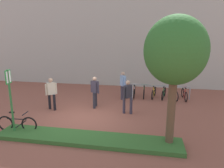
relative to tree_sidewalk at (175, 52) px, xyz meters
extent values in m
plane|color=brown|center=(-3.81, 2.03, -3.34)|extent=(60.00, 60.00, 0.00)
cube|color=#B2ADA3|center=(-3.81, 9.22, 1.66)|extent=(28.00, 1.20, 10.00)
cube|color=#336028|center=(-3.00, -0.18, -3.26)|extent=(7.00, 1.10, 0.16)
cylinder|color=brown|center=(0.00, 0.00, -2.06)|extent=(0.28, 0.28, 2.57)
ellipsoid|color=#2D6628|center=(0.00, 0.00, 0.04)|extent=(2.04, 2.04, 2.25)
cylinder|color=#2D7238|center=(-6.01, -0.18, -2.03)|extent=(0.08, 0.08, 2.62)
cube|color=#198C33|center=(-6.01, -0.18, -1.00)|extent=(0.08, 0.36, 0.52)
cube|color=white|center=(-6.01, -0.18, -1.00)|extent=(0.08, 0.30, 0.44)
torus|color=black|center=(-6.53, 0.01, -3.01)|extent=(0.66, 0.11, 0.66)
torus|color=black|center=(-5.51, 0.08, -3.01)|extent=(0.66, 0.11, 0.66)
cylinder|color=black|center=(-6.02, 0.05, -2.79)|extent=(0.84, 0.10, 0.04)
cylinder|color=black|center=(-5.92, 0.05, -3.05)|extent=(0.61, 0.08, 0.44)
cylinder|color=black|center=(-6.20, 0.03, -2.67)|extent=(0.04, 0.04, 0.28)
cube|color=black|center=(-6.20, 0.03, -2.51)|extent=(0.21, 0.09, 0.05)
cylinder|color=black|center=(-5.63, 0.07, -2.53)|extent=(0.07, 0.42, 0.04)
cylinder|color=#99999E|center=(-1.98, 5.96, -2.94)|extent=(0.06, 0.06, 0.80)
cylinder|color=#99999E|center=(1.72, 5.82, -2.94)|extent=(0.06, 0.06, 0.80)
cylinder|color=#99999E|center=(-0.13, 5.89, -2.54)|extent=(3.70, 0.20, 0.06)
torus|color=black|center=(-1.66, 5.47, -3.04)|extent=(0.07, 0.61, 0.61)
torus|color=black|center=(-1.68, 6.40, -3.04)|extent=(0.07, 0.61, 0.61)
cylinder|color=silver|center=(-1.67, 5.93, -2.84)|extent=(0.05, 0.77, 0.03)
cylinder|color=silver|center=(-1.67, 6.03, -3.07)|extent=(0.05, 0.56, 0.40)
cylinder|color=silver|center=(-1.67, 5.77, -2.73)|extent=(0.03, 0.03, 0.26)
cube|color=black|center=(-1.67, 5.77, -2.58)|extent=(0.08, 0.19, 0.05)
cylinder|color=silver|center=(-1.68, 6.29, -2.60)|extent=(0.39, 0.05, 0.04)
torus|color=black|center=(-1.05, 5.44, -3.04)|extent=(0.06, 0.61, 0.61)
torus|color=black|center=(-1.05, 6.38, -3.04)|extent=(0.06, 0.61, 0.61)
cylinder|color=#1E7233|center=(-1.05, 5.91, -2.84)|extent=(0.03, 0.77, 0.03)
cylinder|color=#1E7233|center=(-1.05, 6.00, -3.07)|extent=(0.03, 0.56, 0.40)
cylinder|color=#1E7233|center=(-1.05, 5.74, -2.73)|extent=(0.03, 0.03, 0.26)
cube|color=black|center=(-1.05, 5.74, -2.58)|extent=(0.07, 0.18, 0.05)
cylinder|color=#1E7233|center=(-1.05, 6.27, -2.60)|extent=(0.39, 0.04, 0.04)
torus|color=black|center=(-0.52, 5.40, -3.04)|extent=(0.16, 0.61, 0.61)
torus|color=black|center=(-0.35, 6.32, -3.04)|extent=(0.16, 0.61, 0.61)
cylinder|color=gold|center=(-0.44, 5.86, -2.84)|extent=(0.17, 0.76, 0.03)
cylinder|color=gold|center=(-0.42, 5.95, -3.07)|extent=(0.13, 0.55, 0.40)
cylinder|color=gold|center=(-0.47, 5.69, -2.73)|extent=(0.03, 0.03, 0.26)
cube|color=black|center=(-0.47, 5.69, -2.58)|extent=(0.11, 0.19, 0.05)
cylinder|color=gold|center=(-0.37, 6.21, -2.60)|extent=(0.39, 0.11, 0.04)
torus|color=black|center=(0.08, 5.39, -3.04)|extent=(0.18, 0.61, 0.61)
torus|color=black|center=(0.28, 6.30, -3.04)|extent=(0.18, 0.61, 0.61)
cylinder|color=#1E7233|center=(0.18, 5.84, -2.84)|extent=(0.19, 0.76, 0.03)
cylinder|color=#1E7233|center=(0.20, 5.93, -3.07)|extent=(0.15, 0.55, 0.40)
cylinder|color=#1E7233|center=(0.14, 5.68, -2.73)|extent=(0.03, 0.03, 0.26)
cube|color=black|center=(0.14, 5.68, -2.58)|extent=(0.11, 0.20, 0.05)
cylinder|color=#1E7233|center=(0.25, 6.19, -2.60)|extent=(0.39, 0.12, 0.04)
torus|color=black|center=(0.89, 5.36, -3.04)|extent=(0.18, 0.61, 0.61)
torus|color=black|center=(0.70, 6.27, -3.04)|extent=(0.18, 0.61, 0.61)
cylinder|color=#194CA5|center=(0.79, 5.82, -2.84)|extent=(0.19, 0.76, 0.03)
cylinder|color=#194CA5|center=(0.78, 5.91, -3.07)|extent=(0.15, 0.55, 0.40)
cylinder|color=#194CA5|center=(0.83, 5.65, -2.73)|extent=(0.03, 0.03, 0.26)
cube|color=black|center=(0.83, 5.65, -2.58)|extent=(0.11, 0.20, 0.05)
cylinder|color=#194CA5|center=(0.72, 6.16, -2.60)|extent=(0.39, 0.12, 0.04)
torus|color=black|center=(1.44, 5.35, -3.04)|extent=(0.09, 0.61, 0.61)
torus|color=black|center=(1.38, 6.29, -3.04)|extent=(0.09, 0.61, 0.61)
cylinder|color=red|center=(1.41, 5.82, -2.84)|extent=(0.08, 0.77, 0.03)
cylinder|color=red|center=(1.41, 5.91, -3.07)|extent=(0.07, 0.56, 0.40)
cylinder|color=red|center=(1.42, 5.65, -2.73)|extent=(0.03, 0.03, 0.26)
cube|color=black|center=(1.42, 5.65, -2.58)|extent=(0.08, 0.19, 0.05)
cylinder|color=red|center=(1.39, 6.18, -2.60)|extent=(0.39, 0.06, 0.04)
cylinder|color=#ADADB2|center=(-1.77, 5.17, -2.89)|extent=(0.16, 0.16, 0.90)
cylinder|color=#383342|center=(-1.97, 2.87, -2.92)|extent=(0.14, 0.14, 0.85)
cylinder|color=#383342|center=(-1.61, 2.83, -2.92)|extent=(0.14, 0.14, 0.85)
cube|color=#2D2D38|center=(-1.79, 2.85, -2.18)|extent=(0.43, 0.46, 0.62)
cylinder|color=#2D2D38|center=(-1.94, 2.64, -2.22)|extent=(0.09, 0.09, 0.59)
cylinder|color=#2D2D38|center=(-1.64, 3.06, -2.22)|extent=(0.09, 0.09, 0.59)
sphere|color=tan|center=(-1.79, 2.85, -1.73)|extent=(0.22, 0.22, 0.22)
cylinder|color=black|center=(-5.62, 2.64, -2.92)|extent=(0.14, 0.14, 0.85)
cylinder|color=black|center=(-5.97, 2.77, -2.92)|extent=(0.14, 0.14, 0.85)
cube|color=beige|center=(-5.80, 2.71, -2.18)|extent=(0.46, 0.44, 0.62)
cylinder|color=beige|center=(-5.60, 2.88, -2.22)|extent=(0.09, 0.09, 0.59)
cylinder|color=beige|center=(-6.00, 2.54, -2.22)|extent=(0.09, 0.09, 0.59)
sphere|color=tan|center=(-5.80, 2.71, -1.73)|extent=(0.22, 0.22, 0.22)
cylinder|color=#383342|center=(-2.38, 5.12, -2.92)|extent=(0.14, 0.14, 0.85)
cylinder|color=#383342|center=(-2.29, 5.39, -2.92)|extent=(0.14, 0.14, 0.85)
cube|color=#8CB2E5|center=(-2.33, 5.25, -2.18)|extent=(0.41, 0.47, 0.62)
cylinder|color=#8CB2E5|center=(-2.20, 5.03, -2.22)|extent=(0.09, 0.09, 0.59)
cylinder|color=#8CB2E5|center=(-2.47, 5.47, -2.22)|extent=(0.09, 0.09, 0.59)
sphere|color=tan|center=(-2.33, 5.25, -1.73)|extent=(0.22, 0.22, 0.22)
cylinder|color=#2D2D38|center=(-3.64, 3.65, -2.92)|extent=(0.14, 0.14, 0.85)
cylinder|color=#2D2D38|center=(-3.65, 3.29, -2.92)|extent=(0.14, 0.14, 0.85)
cube|color=#383342|center=(-3.65, 3.47, -2.18)|extent=(0.47, 0.41, 0.62)
cylinder|color=#383342|center=(-3.87, 3.61, -2.22)|extent=(0.09, 0.09, 0.59)
cylinder|color=#383342|center=(-3.42, 3.34, -2.22)|extent=(0.09, 0.09, 0.59)
sphere|color=tan|center=(-3.65, 3.47, -1.73)|extent=(0.22, 0.22, 0.22)
camera|label=1|loc=(-0.83, -6.90, 0.51)|focal=32.84mm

